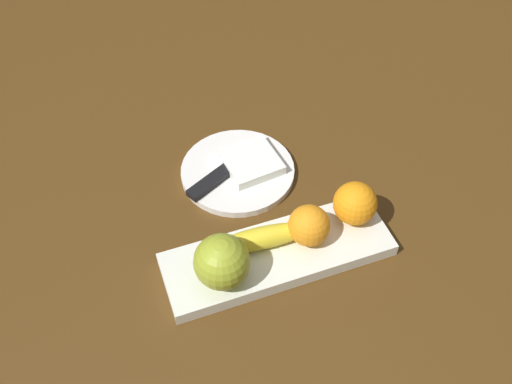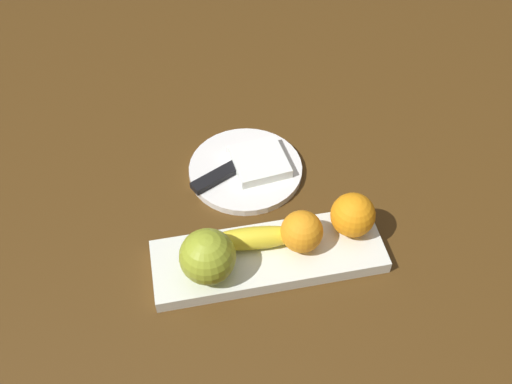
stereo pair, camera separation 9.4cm
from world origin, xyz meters
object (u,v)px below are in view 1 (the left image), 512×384
object	(u,v)px
apple	(222,262)
orange_near_banana	(309,225)
banana	(262,238)
dinner_plate	(238,171)
fruit_tray	(277,252)
knife	(216,178)
orange_near_apple	(355,203)
folded_napkin	(251,162)

from	to	relation	value
apple	orange_near_banana	size ratio (longest dim) A/B	1.27
banana	dinner_plate	world-z (taller)	banana
banana	orange_near_banana	distance (m)	0.07
fruit_tray	knife	world-z (taller)	knife
orange_near_apple	apple	bearing A→B (deg)	-170.84
banana	knife	world-z (taller)	banana
folded_napkin	knife	bearing A→B (deg)	-169.43
dinner_plate	folded_napkin	distance (m)	0.03
fruit_tray	orange_near_apple	size ratio (longest dim) A/B	5.12
folded_napkin	banana	bearing A→B (deg)	-104.30
fruit_tray	orange_near_apple	world-z (taller)	orange_near_apple
apple	fruit_tray	bearing A→B (deg)	13.46
orange_near_apple	folded_napkin	size ratio (longest dim) A/B	0.75
banana	folded_napkin	size ratio (longest dim) A/B	1.64
banana	folded_napkin	world-z (taller)	banana
folded_napkin	knife	xyz separation A→B (m)	(-0.07, -0.01, -0.00)
fruit_tray	folded_napkin	distance (m)	0.19
fruit_tray	apple	size ratio (longest dim) A/B	4.31
orange_near_banana	dinner_plate	xyz separation A→B (m)	(-0.05, 0.19, -0.05)
dinner_plate	folded_napkin	size ratio (longest dim) A/B	2.15
apple	dinner_plate	bearing A→B (deg)	65.86
orange_near_apple	orange_near_banana	size ratio (longest dim) A/B	1.07
apple	orange_near_apple	world-z (taller)	apple
fruit_tray	apple	xyz separation A→B (m)	(-0.10, -0.02, 0.05)
fruit_tray	banana	distance (m)	0.04
orange_near_apple	dinner_plate	distance (m)	0.23
folded_napkin	apple	bearing A→B (deg)	-119.54
apple	orange_near_apple	size ratio (longest dim) A/B	1.19
fruit_tray	dinner_plate	xyz separation A→B (m)	(-0.00, 0.19, -0.00)
knife	apple	bearing A→B (deg)	-131.07
fruit_tray	orange_near_banana	xyz separation A→B (m)	(0.05, 0.00, 0.04)
apple	banana	xyz separation A→B (m)	(0.08, 0.04, -0.02)
orange_near_apple	orange_near_banana	world-z (taller)	orange_near_apple
apple	folded_napkin	bearing A→B (deg)	60.46
apple	dinner_plate	distance (m)	0.24
fruit_tray	dinner_plate	distance (m)	0.19
orange_near_banana	dinner_plate	bearing A→B (deg)	105.45
fruit_tray	orange_near_banana	distance (m)	0.07
folded_napkin	knife	distance (m)	0.07
banana	folded_napkin	xyz separation A→B (m)	(0.04, 0.18, -0.02)
apple	orange_near_banana	xyz separation A→B (m)	(0.15, 0.02, -0.01)
dinner_plate	knife	distance (m)	0.05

